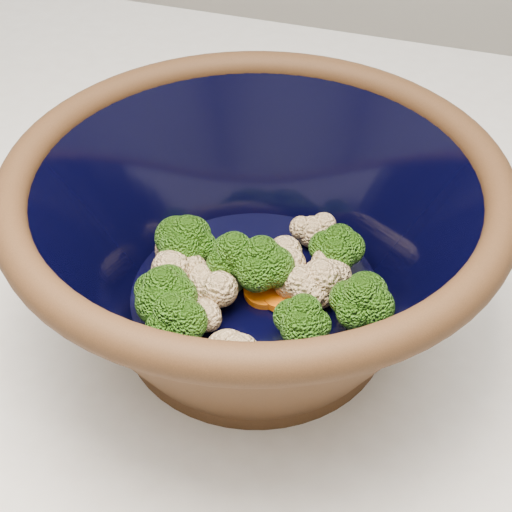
{
  "coord_description": "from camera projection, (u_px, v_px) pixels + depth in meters",
  "views": [
    {
      "loc": [
        0.17,
        -0.33,
        1.33
      ],
      "look_at": [
        0.04,
        0.05,
        0.97
      ],
      "focal_mm": 50.0,
      "sensor_mm": 36.0,
      "label": 1
    }
  ],
  "objects": [
    {
      "name": "mixing_bowl",
      "position": [
        256.0,
        241.0,
        0.52
      ],
      "size": [
        0.35,
        0.35,
        0.15
      ],
      "rotation": [
        0.0,
        0.0,
        0.02
      ],
      "color": "black",
      "rests_on": "counter"
    },
    {
      "name": "vegetable_pile",
      "position": [
        251.0,
        277.0,
        0.53
      ],
      "size": [
        0.19,
        0.18,
        0.06
      ],
      "color": "#608442",
      "rests_on": "mixing_bowl"
    }
  ]
}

